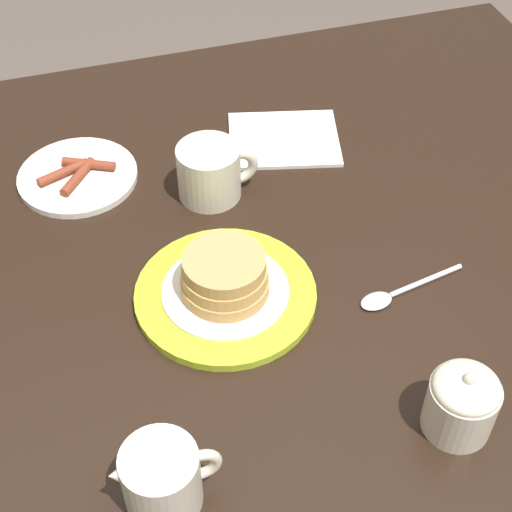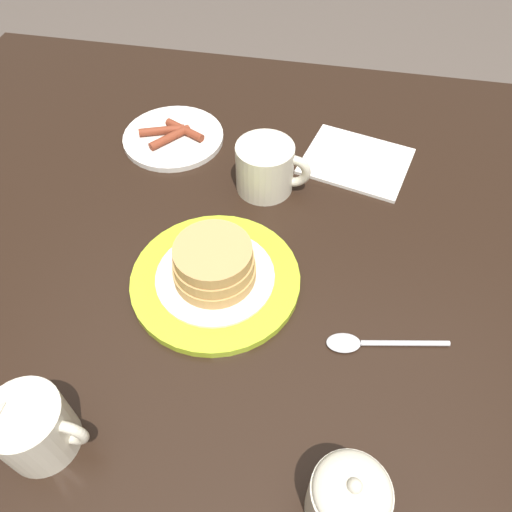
{
  "view_description": "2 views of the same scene",
  "coord_description": "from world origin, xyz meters",
  "px_view_note": "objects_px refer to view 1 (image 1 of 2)",
  "views": [
    {
      "loc": [
        -0.19,
        -0.68,
        1.51
      ],
      "look_at": [
        0.02,
        -0.01,
        0.78
      ],
      "focal_mm": 55.0,
      "sensor_mm": 36.0,
      "label": 1
    },
    {
      "loc": [
        0.1,
        -0.43,
        1.31
      ],
      "look_at": [
        0.02,
        -0.01,
        0.78
      ],
      "focal_mm": 35.0,
      "sensor_mm": 36.0,
      "label": 2
    }
  ],
  "objects_px": {
    "pancake_plate": "(225,285)",
    "creamer_pitcher": "(161,478)",
    "napkin": "(284,139)",
    "side_plate_bacon": "(78,176)",
    "coffee_mug": "(209,172)",
    "sugar_bowl": "(462,402)",
    "spoon": "(394,294)"
  },
  "relations": [
    {
      "from": "napkin",
      "to": "side_plate_bacon",
      "type": "bearing_deg",
      "value": 179.89
    },
    {
      "from": "pancake_plate",
      "to": "coffee_mug",
      "type": "distance_m",
      "value": 0.2
    },
    {
      "from": "sugar_bowl",
      "to": "coffee_mug",
      "type": "bearing_deg",
      "value": 109.63
    },
    {
      "from": "pancake_plate",
      "to": "napkin",
      "type": "height_order",
      "value": "pancake_plate"
    },
    {
      "from": "creamer_pitcher",
      "to": "spoon",
      "type": "xyz_separation_m",
      "value": [
        0.34,
        0.19,
        -0.04
      ]
    },
    {
      "from": "side_plate_bacon",
      "to": "spoon",
      "type": "distance_m",
      "value": 0.5
    },
    {
      "from": "sugar_bowl",
      "to": "spoon",
      "type": "relative_size",
      "value": 0.6
    },
    {
      "from": "side_plate_bacon",
      "to": "napkin",
      "type": "height_order",
      "value": "side_plate_bacon"
    },
    {
      "from": "creamer_pitcher",
      "to": "sugar_bowl",
      "type": "relative_size",
      "value": 1.25
    },
    {
      "from": "side_plate_bacon",
      "to": "coffee_mug",
      "type": "xyz_separation_m",
      "value": [
        0.18,
        -0.09,
        0.03
      ]
    },
    {
      "from": "napkin",
      "to": "spoon",
      "type": "distance_m",
      "value": 0.35
    },
    {
      "from": "pancake_plate",
      "to": "coffee_mug",
      "type": "relative_size",
      "value": 1.92
    },
    {
      "from": "coffee_mug",
      "to": "spoon",
      "type": "bearing_deg",
      "value": -56.12
    },
    {
      "from": "creamer_pitcher",
      "to": "napkin",
      "type": "relative_size",
      "value": 0.59
    },
    {
      "from": "pancake_plate",
      "to": "creamer_pitcher",
      "type": "bearing_deg",
      "value": -118.39
    },
    {
      "from": "creamer_pitcher",
      "to": "napkin",
      "type": "distance_m",
      "value": 0.62
    },
    {
      "from": "sugar_bowl",
      "to": "side_plate_bacon",
      "type": "bearing_deg",
      "value": 122.25
    },
    {
      "from": "side_plate_bacon",
      "to": "creamer_pitcher",
      "type": "xyz_separation_m",
      "value": [
        0.01,
        -0.54,
        0.04
      ]
    },
    {
      "from": "coffee_mug",
      "to": "creamer_pitcher",
      "type": "distance_m",
      "value": 0.48
    },
    {
      "from": "side_plate_bacon",
      "to": "sugar_bowl",
      "type": "relative_size",
      "value": 1.89
    },
    {
      "from": "coffee_mug",
      "to": "creamer_pitcher",
      "type": "relative_size",
      "value": 1.03
    },
    {
      "from": "pancake_plate",
      "to": "napkin",
      "type": "bearing_deg",
      "value": 58.97
    },
    {
      "from": "side_plate_bacon",
      "to": "coffee_mug",
      "type": "distance_m",
      "value": 0.2
    },
    {
      "from": "coffee_mug",
      "to": "spoon",
      "type": "relative_size",
      "value": 0.78
    },
    {
      "from": "coffee_mug",
      "to": "napkin",
      "type": "xyz_separation_m",
      "value": [
        0.14,
        0.09,
        -0.04
      ]
    },
    {
      "from": "coffee_mug",
      "to": "sugar_bowl",
      "type": "relative_size",
      "value": 1.29
    },
    {
      "from": "pancake_plate",
      "to": "spoon",
      "type": "xyz_separation_m",
      "value": [
        0.21,
        -0.06,
        -0.02
      ]
    },
    {
      "from": "sugar_bowl",
      "to": "napkin",
      "type": "height_order",
      "value": "sugar_bowl"
    },
    {
      "from": "spoon",
      "to": "napkin",
      "type": "bearing_deg",
      "value": 95.47
    },
    {
      "from": "side_plate_bacon",
      "to": "spoon",
      "type": "relative_size",
      "value": 1.14
    },
    {
      "from": "creamer_pitcher",
      "to": "sugar_bowl",
      "type": "height_order",
      "value": "sugar_bowl"
    },
    {
      "from": "sugar_bowl",
      "to": "spoon",
      "type": "height_order",
      "value": "sugar_bowl"
    }
  ]
}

